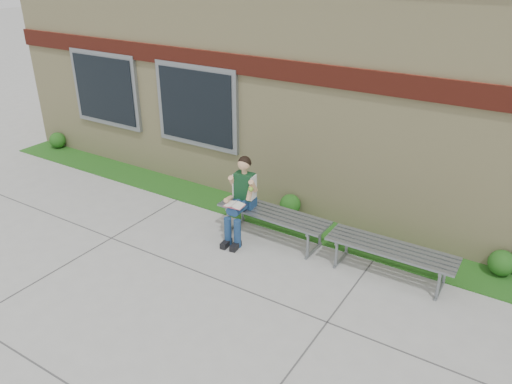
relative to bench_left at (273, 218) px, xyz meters
The scene contains 9 objects.
ground 2.10m from the bench_left, 70.79° to the right, with size 80.00×80.00×0.00m, color #9E9E99.
grass_strip 1.01m from the bench_left, 43.59° to the left, with size 16.00×0.80×0.02m, color #234C14.
school_building 4.44m from the bench_left, 80.44° to the left, with size 16.20×6.22×4.20m.
bench_left is the anchor object (origin of this frame).
bench_right 2.00m from the bench_left, ahead, with size 1.90×0.55×0.49m.
girl 0.65m from the bench_left, 157.02° to the right, with size 0.51×0.83×1.41m.
shrub_west 6.73m from the bench_left, behind, with size 0.38×0.38×0.38m, color #234C14.
shrub_mid 0.93m from the bench_left, 100.23° to the left, with size 0.39×0.39×0.39m, color #234C14.
shrub_east 3.53m from the bench_left, 14.74° to the left, with size 0.39×0.39×0.39m, color #234C14.
Camera 1 is at (2.95, -4.34, 4.37)m, focal length 35.00 mm.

